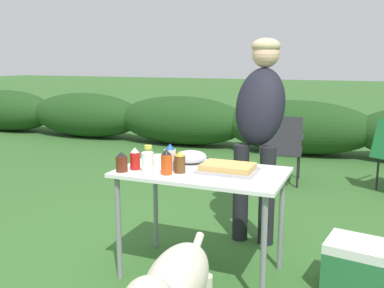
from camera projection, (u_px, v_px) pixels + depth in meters
ground_plane at (201, 273)px, 2.98m from camera, size 60.00×60.00×0.00m
shrub_hedge at (298, 127)px, 6.71m from camera, size 14.40×0.90×0.84m
folding_table at (202, 182)px, 2.85m from camera, size 1.10×0.64×0.74m
food_tray at (228, 168)px, 2.79m from camera, size 0.38×0.26×0.06m
plate_stack at (158, 159)px, 3.08m from camera, size 0.23×0.23×0.03m
mixing_bowl at (191, 157)px, 3.05m from camera, size 0.23×0.23×0.09m
paper_cup_stack at (148, 162)px, 2.78m from camera, size 0.08×0.08×0.13m
beer_bottle at (180, 162)px, 2.77m from camera, size 0.07×0.07×0.14m
relish_jar at (148, 156)px, 2.93m from camera, size 0.06×0.06×0.15m
mayo_bottle at (170, 157)px, 2.84m from camera, size 0.08×0.08×0.18m
ketchup_bottle at (135, 159)px, 2.85m from camera, size 0.07×0.07×0.15m
hot_sauce_bottle at (166, 162)px, 2.73m from camera, size 0.07×0.07×0.17m
bbq_sauce_bottle at (122, 162)px, 2.80m from camera, size 0.08×0.08×0.13m
standing_person_in_navy_coat at (260, 117)px, 3.42m from camera, size 0.41×0.52×1.64m
camp_chair_green_behind_table at (282, 146)px, 5.02m from camera, size 0.53×0.64×0.83m
cooler_box at (365, 269)px, 2.68m from camera, size 0.52×0.39×0.34m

